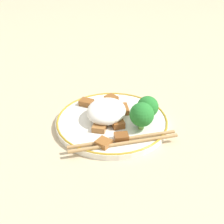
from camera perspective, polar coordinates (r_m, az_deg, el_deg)
name	(u,v)px	position (r m, az deg, el deg)	size (l,w,h in m)	color
ground_plane	(112,124)	(0.70, 0.00, -2.29)	(3.00, 3.00, 0.00)	#C6B28E
plate	(112,121)	(0.70, 0.00, -1.72)	(0.25, 0.25, 0.02)	white
rice_mound	(106,111)	(0.69, -1.11, 0.10)	(0.10, 0.09, 0.04)	white
broccoli_back_left	(142,115)	(0.65, 5.46, -0.51)	(0.05, 0.05, 0.06)	#72AD4C
broccoli_back_center	(148,107)	(0.68, 6.53, 0.91)	(0.05, 0.05, 0.06)	#72AD4C
meat_near_front	(100,126)	(0.66, -2.25, -2.66)	(0.04, 0.03, 0.01)	#9E6633
meat_near_left	(111,99)	(0.76, -0.14, 2.46)	(0.04, 0.04, 0.01)	brown
meat_near_right	(124,109)	(0.72, 2.23, 0.57)	(0.04, 0.03, 0.01)	brown
meat_near_back	(121,137)	(0.63, 1.72, -4.62)	(0.03, 0.04, 0.01)	brown
meat_on_rice_edge	(103,143)	(0.62, -1.57, -5.68)	(0.03, 0.03, 0.01)	#995B28
meat_mid_left	(86,102)	(0.75, -4.70, 1.76)	(0.03, 0.03, 0.01)	brown
meat_mid_right	(117,123)	(0.67, 1.00, -1.96)	(0.04, 0.04, 0.01)	brown
chopsticks	(123,141)	(0.62, 2.10, -5.35)	(0.13, 0.20, 0.01)	#AD8451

